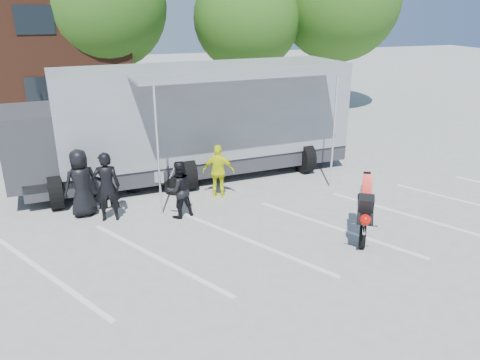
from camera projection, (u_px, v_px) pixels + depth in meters
ground at (258, 262)px, 10.81m from camera, size 100.00×100.00×0.00m
parking_bay_lines at (244, 243)px, 11.70m from camera, size 18.09×13.33×0.01m
tree_left at (103, 6)px, 22.45m from camera, size 6.12×6.12×8.64m
tree_mid at (247, 19)px, 23.89m from camera, size 5.44×5.44×7.68m
transporter_truck at (194, 176)px, 16.32m from camera, size 12.15×6.47×3.75m
parked_motorcycle at (154, 194)px, 14.75m from camera, size 2.03×1.45×1.02m
stunt_bike_rider at (361, 236)px, 12.05m from camera, size 1.51×1.78×1.91m
spectator_leather_a at (81, 183)px, 12.93m from camera, size 1.08×0.87×1.93m
spectator_leather_b at (107, 187)px, 12.64m from camera, size 0.76×0.55×1.95m
spectator_leather_c at (179, 189)px, 12.89m from camera, size 0.92×0.80×1.63m
spectator_hivis at (219, 171)px, 14.24m from camera, size 1.06×0.77×1.67m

